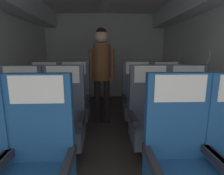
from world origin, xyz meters
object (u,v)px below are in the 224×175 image
at_px(seat_b_right_window, 150,119).
at_px(seat_c_left_window, 45,102).
at_px(seat_a_left_aisle, 38,166).
at_px(seat_b_left_window, 22,122).
at_px(seat_c_left_aisle, 75,101).
at_px(seat_a_right_window, 180,162).
at_px(seat_c_right_window, 137,100).
at_px(flight_attendant, 102,66).
at_px(seat_c_right_aisle, 166,100).
at_px(seat_b_left_aisle, 64,121).
at_px(seat_b_right_aisle, 188,119).

height_order(seat_b_right_window, seat_c_left_window, same).
relative_size(seat_a_left_aisle, seat_b_left_window, 1.00).
height_order(seat_c_left_window, seat_c_left_aisle, same).
xyz_separation_m(seat_a_right_window, seat_c_right_window, (0.00, 1.68, 0.00)).
distance_m(seat_c_right_window, flight_attendant, 0.84).
distance_m(seat_b_right_window, seat_c_right_aisle, 0.95).
distance_m(seat_a_right_window, seat_b_left_aisle, 1.33).
bearing_deg(seat_b_right_aisle, seat_b_left_window, -179.62).
height_order(seat_b_left_aisle, seat_c_left_aisle, same).
xyz_separation_m(seat_a_left_aisle, seat_b_right_window, (1.02, 0.84, 0.00)).
xyz_separation_m(seat_a_right_window, seat_b_left_aisle, (-1.03, 0.84, 0.00)).
height_order(seat_b_left_window, seat_b_left_aisle, same).
bearing_deg(flight_attendant, seat_c_left_window, 12.54).
bearing_deg(seat_c_left_aisle, seat_b_right_aisle, -28.94).
distance_m(seat_b_left_aisle, seat_b_right_window, 1.02).
bearing_deg(seat_c_right_aisle, seat_b_right_window, -120.32).
bearing_deg(seat_b_right_aisle, seat_c_left_window, 157.15).
distance_m(seat_c_left_window, seat_c_right_aisle, 1.98).
bearing_deg(seat_a_right_window, seat_b_left_aisle, 140.58).
bearing_deg(seat_c_right_window, seat_a_right_window, -90.02).
xyz_separation_m(seat_c_right_aisle, seat_c_right_window, (-0.48, 0.02, 0.00)).
height_order(seat_a_right_window, seat_b_right_aisle, same).
relative_size(seat_b_right_window, seat_c_right_window, 1.00).
height_order(seat_a_right_window, seat_c_right_window, same).
bearing_deg(seat_b_left_aisle, seat_b_left_window, -178.03).
bearing_deg(seat_a_left_aisle, seat_b_left_window, 120.46).
bearing_deg(flight_attendant, seat_b_left_aisle, 66.85).
distance_m(seat_b_right_aisle, seat_c_left_aisle, 1.71).
bearing_deg(seat_b_left_window, seat_c_right_window, 29.69).
distance_m(seat_a_left_aisle, seat_c_left_window, 1.73).
bearing_deg(seat_b_right_aisle, seat_c_left_aisle, 151.06).
distance_m(seat_c_right_aisle, flight_attendant, 1.22).
height_order(seat_a_left_aisle, seat_c_right_aisle, same).
bearing_deg(seat_b_right_window, seat_c_right_aisle, 59.68).
height_order(seat_b_right_aisle, seat_b_right_window, same).
relative_size(seat_b_left_window, seat_c_right_aisle, 1.00).
height_order(seat_b_right_window, seat_c_left_aisle, same).
distance_m(seat_b_left_window, flight_attendant, 1.50).
bearing_deg(seat_b_right_window, seat_b_right_aisle, -0.31).
bearing_deg(seat_c_right_aisle, seat_b_left_window, -157.15).
xyz_separation_m(seat_b_left_aisle, seat_c_right_window, (1.03, 0.84, 0.00)).
bearing_deg(flight_attendant, seat_b_right_window, 119.43).
bearing_deg(seat_b_right_aisle, seat_a_left_aisle, -150.57).
bearing_deg(seat_b_right_aisle, seat_b_left_aisle, 179.86).
relative_size(seat_b_left_aisle, seat_c_left_window, 1.00).
height_order(seat_b_right_aisle, seat_c_right_aisle, same).
distance_m(seat_b_right_aisle, seat_c_right_window, 0.96).
relative_size(seat_a_left_aisle, seat_c_left_window, 1.00).
relative_size(seat_a_right_window, flight_attendant, 0.67).
bearing_deg(seat_b_right_aisle, seat_c_right_window, 118.52).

